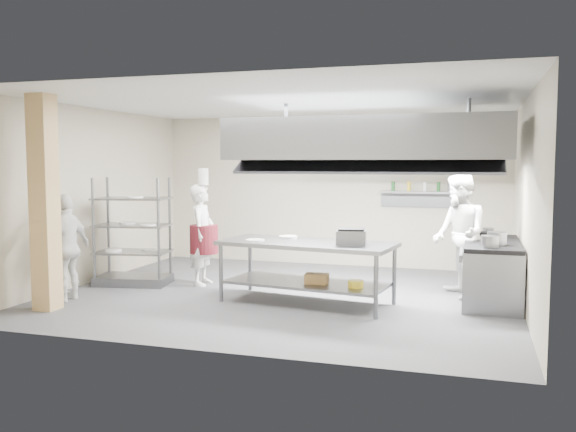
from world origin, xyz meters
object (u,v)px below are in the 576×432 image
(island, at_px, (307,272))
(chef_line, at_px, (459,235))
(pass_rack, at_px, (133,231))
(chef_plating, at_px, (67,247))
(cooking_range, at_px, (491,273))
(stockpot, at_px, (497,238))
(chef_head, at_px, (203,235))
(griddle, at_px, (351,237))

(island, relative_size, chef_line, 1.33)
(pass_rack, bearing_deg, chef_plating, -113.05)
(pass_rack, distance_m, cooking_range, 5.82)
(island, xyz_separation_m, chef_line, (2.12, 1.08, 0.50))
(pass_rack, xyz_separation_m, stockpot, (5.83, 0.06, 0.09))
(chef_head, relative_size, chef_line, 0.89)
(chef_line, xyz_separation_m, stockpot, (0.53, -0.54, 0.04))
(cooking_range, distance_m, chef_line, 0.73)
(cooking_range, distance_m, chef_head, 4.66)
(chef_line, distance_m, stockpot, 0.76)
(pass_rack, height_order, chef_plating, pass_rack)
(griddle, relative_size, stockpot, 1.55)
(cooking_range, bearing_deg, stockpot, -83.31)
(chef_plating, distance_m, griddle, 4.24)
(chef_line, bearing_deg, griddle, -71.47)
(griddle, bearing_deg, cooking_range, 21.32)
(chef_line, height_order, stockpot, chef_line)
(cooking_range, bearing_deg, chef_head, -178.04)
(island, bearing_deg, chef_head, 166.78)
(stockpot, bearing_deg, pass_rack, -179.38)
(cooking_range, relative_size, stockpot, 7.51)
(chef_plating, bearing_deg, pass_rack, 169.70)
(chef_line, relative_size, griddle, 4.65)
(chef_plating, height_order, griddle, chef_plating)
(cooking_range, bearing_deg, chef_line, 164.49)
(island, xyz_separation_m, pass_rack, (-3.18, 0.47, 0.45))
(chef_head, xyz_separation_m, chef_line, (4.15, 0.29, 0.11))
(chef_head, distance_m, chef_line, 4.17)
(chef_head, height_order, griddle, chef_head)
(island, relative_size, pass_rack, 1.40)
(chef_head, relative_size, stockpot, 6.37)
(chef_head, bearing_deg, stockpot, -99.52)
(island, distance_m, stockpot, 2.75)
(cooking_range, distance_m, griddle, 2.26)
(cooking_range, bearing_deg, island, -159.97)
(pass_rack, relative_size, griddle, 4.41)
(chef_line, bearing_deg, island, -83.62)
(chef_head, height_order, chef_plating, chef_head)
(chef_head, bearing_deg, pass_rack, 98.84)
(island, relative_size, cooking_range, 1.27)
(chef_plating, bearing_deg, island, 106.23)
(island, bearing_deg, chef_line, 34.96)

